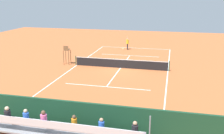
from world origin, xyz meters
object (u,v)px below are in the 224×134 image
Objects in this scene: bleacher_stand at (61,131)px; umpire_chair at (67,53)px; tennis_racket at (123,49)px; tennis_player at (127,43)px; tennis_net at (121,63)px; courtside_bench at (121,124)px; tennis_ball_near at (110,50)px; equipment_bag at (86,127)px.

umpire_chair is (6.23, -15.48, 0.38)m from bleacher_stand.
umpire_chair is 10.96m from tennis_racket.
tennis_racket is at bearing -114.62° from umpire_chair.
tennis_player is (-5.23, -9.53, -0.30)m from umpire_chair.
tennis_net reaches higher than courtside_bench.
tennis_player is 29.18× the size of tennis_ball_near.
bleacher_stand is at bearing 93.84° from tennis_racket.
tennis_racket is 2.15m from tennis_ball_near.
tennis_ball_near is at bearing -82.11° from bleacher_stand.
bleacher_stand is at bearing 97.89° from tennis_ball_near.
bleacher_stand is 10.07× the size of equipment_bag.
umpire_chair is at bearing 61.23° from tennis_player.
umpire_chair is 32.42× the size of tennis_ball_near.
courtside_bench reaches higher than tennis_ball_near.
equipment_bag is (-0.66, -1.96, -0.75)m from bleacher_stand.
umpire_chair is 1.11× the size of tennis_player.
courtside_bench is 23.71m from tennis_racket.
bleacher_stand is 17.37× the size of tennis_racket.
tennis_player is 2.74m from tennis_ball_near.
equipment_bag is (2.02, 0.13, -0.38)m from courtside_bench.
tennis_player is at bearing -155.41° from tennis_ball_near.
tennis_racket is at bearing -84.23° from equipment_bag.
bleacher_stand is at bearing 71.24° from equipment_bag.
tennis_player reaches higher than equipment_bag.
tennis_racket is at bearing -79.33° from courtside_bench.
tennis_net is 6.25m from umpire_chair.
tennis_player is at bearing 152.98° from tennis_racket.
umpire_chair is 10.88m from tennis_player.
tennis_ball_near is (1.62, 1.42, 0.02)m from tennis_racket.
tennis_racket is (4.39, -23.29, -0.54)m from courtside_bench.
bleacher_stand is 16.70m from umpire_chair.
courtside_bench reaches higher than tennis_racket.
equipment_bag is at bearing 117.02° from umpire_chair.
bleacher_stand is 25.04m from tennis_player.
bleacher_stand reaches higher than tennis_racket.
umpire_chair is at bearing -68.07° from bleacher_stand.
tennis_net is 1.14× the size of bleacher_stand.
umpire_chair is 1.19× the size of courtside_bench.
tennis_player is at bearing -80.86° from courtside_bench.
umpire_chair is (6.20, -0.13, 0.81)m from tennis_net.
equipment_bag is 0.47× the size of tennis_player.
tennis_net is 10.17m from tennis_racket.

